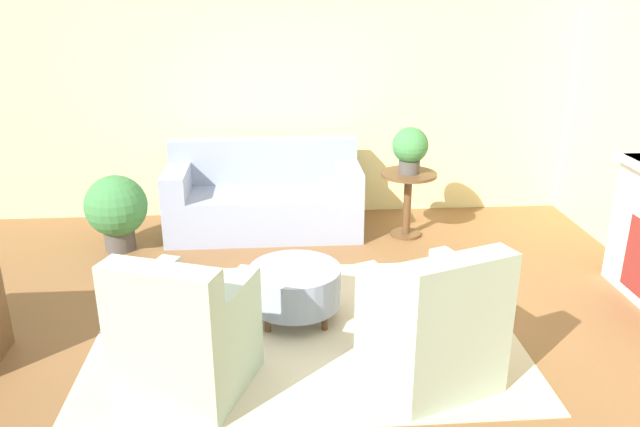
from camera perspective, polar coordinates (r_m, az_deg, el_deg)
ground_plane at (r=4.86m, az=-1.31°, el=-10.64°), size 16.00×16.00×0.00m
wall_back at (r=6.97m, az=-2.59°, el=11.21°), size 9.30×0.12×2.80m
rug at (r=4.86m, az=-1.31°, el=-10.59°), size 3.14×2.29×0.01m
couch at (r=6.62m, az=-5.12°, el=1.28°), size 2.01×0.84×0.94m
armchair_left at (r=4.11m, az=-12.31°, el=-11.15°), size 0.94×0.96×0.98m
armchair_right at (r=4.19m, az=10.40°, el=-10.37°), size 0.94×0.96×0.98m
ottoman_table at (r=4.91m, az=-2.31°, el=-6.62°), size 0.72×0.72×0.42m
side_table at (r=6.49m, az=8.03°, el=1.89°), size 0.57×0.57×0.69m
potted_plant_on_side_table at (r=6.36m, az=8.24°, el=5.98°), size 0.36×0.36×0.47m
potted_plant_floor at (r=6.41m, az=-18.13°, el=0.45°), size 0.60×0.60×0.76m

